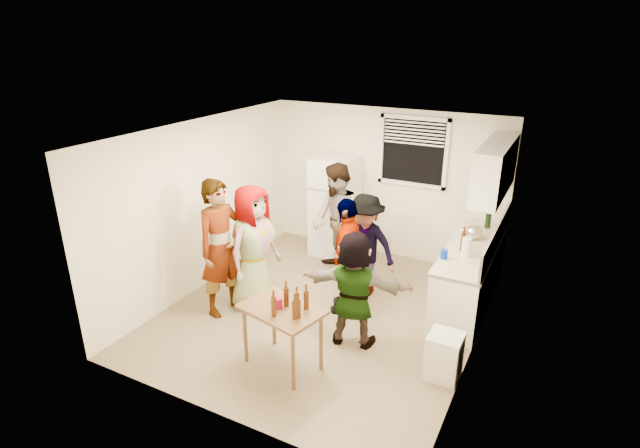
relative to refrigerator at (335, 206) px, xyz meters
The scene contains 23 objects.
room 2.20m from the refrigerator, 68.25° to the right, with size 4.00×4.50×2.50m, color white, non-canonical shape.
window 1.60m from the refrigerator, 15.38° to the left, with size 1.12×0.10×1.06m, color white, non-canonical shape.
refrigerator is the anchor object (origin of this frame).
counter_lower 2.59m from the refrigerator, 16.59° to the right, with size 0.60×2.20×0.86m, color white.
countertop 2.56m from the refrigerator, 16.59° to the right, with size 0.64×2.22×0.04m, color beige.
backsplash 2.84m from the refrigerator, 14.94° to the right, with size 0.03×2.20×0.36m, color #B7B1A9.
upper_cabinets 2.85m from the refrigerator, 11.61° to the right, with size 0.34×1.60×0.70m, color white.
kettle 2.45m from the refrigerator, 11.65° to the right, with size 0.27×0.22×0.22m, color silver, non-canonical shape.
paper_towel 2.67m from the refrigerator, 24.66° to the right, with size 0.12×0.12×0.25m, color white.
wine_bottle 2.50m from the refrigerator, ahead, with size 0.08×0.08×0.33m, color black.
beer_bottle_counter 2.54m from the refrigerator, 22.04° to the right, with size 0.06×0.06×0.25m, color #47230C.
blue_cup 2.57m from the refrigerator, 31.09° to the right, with size 0.09×0.09×0.12m, color #0A29CA.
picture_frame 2.69m from the refrigerator, ahead, with size 0.02×0.19×0.15m, color yellow.
trash_bin 3.61m from the refrigerator, 44.13° to the right, with size 0.36×0.36×0.54m, color silver.
serving_table 3.36m from the refrigerator, 74.62° to the right, with size 0.90×0.60×0.76m, color brown, non-canonical shape.
beer_bottle_table 3.28m from the refrigerator, 71.43° to the right, with size 0.06×0.06×0.22m, color #47230C.
red_cup 3.26m from the refrigerator, 75.24° to the right, with size 0.09×0.09×0.12m, color #AA0528.
guest_grey 2.31m from the refrigerator, 95.39° to the right, with size 0.86×1.77×0.56m, color gray.
guest_stripe 2.65m from the refrigerator, 101.13° to the right, with size 0.69×1.89×0.45m, color #141933.
guest_back_left 1.20m from the refrigerator, 62.14° to the right, with size 0.87×1.80×0.68m, color #4F3527.
guest_back_right 1.73m from the refrigerator, 47.74° to the right, with size 0.99×1.53×0.57m, color #3D3D41.
guest_black 2.10m from the refrigerator, 59.37° to the right, with size 0.95×1.63×0.40m, color black.
guest_orange 2.85m from the refrigerator, 59.28° to the right, with size 1.37×1.48×0.44m, color #DA8950.
Camera 1 is at (2.71, -5.34, 3.65)m, focal length 28.00 mm.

